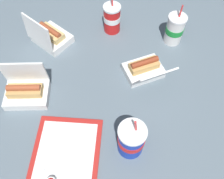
% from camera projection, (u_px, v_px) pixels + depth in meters
% --- Properties ---
extents(ground_plane, '(3.20, 3.20, 0.00)m').
position_uv_depth(ground_plane, '(101.00, 103.00, 1.10)').
color(ground_plane, slate).
extents(food_tray, '(0.38, 0.27, 0.01)m').
position_uv_depth(food_tray, '(65.00, 162.00, 0.95)').
color(food_tray, red).
rests_on(food_tray, ground_plane).
extents(napkin_stack, '(0.13, 0.13, 0.00)m').
position_uv_depth(napkin_stack, '(71.00, 178.00, 0.91)').
color(napkin_stack, white).
rests_on(napkin_stack, food_tray).
extents(clamshell_hotdog_right, '(0.22, 0.23, 0.18)m').
position_uv_depth(clamshell_hotdog_right, '(50.00, 36.00, 1.26)').
color(clamshell_hotdog_right, white).
rests_on(clamshell_hotdog_right, ground_plane).
extents(clamshell_hotdog_left, '(0.25, 0.24, 0.15)m').
position_uv_depth(clamshell_hotdog_left, '(145.00, 70.00, 1.14)').
color(clamshell_hotdog_left, white).
rests_on(clamshell_hotdog_left, ground_plane).
extents(clamshell_hotdog_back, '(0.16, 0.20, 0.17)m').
position_uv_depth(clamshell_hotdog_back, '(26.00, 91.00, 1.08)').
color(clamshell_hotdog_back, white).
rests_on(clamshell_hotdog_back, ground_plane).
extents(soda_cup_corner, '(0.09, 0.09, 0.21)m').
position_uv_depth(soda_cup_corner, '(111.00, 18.00, 1.27)').
color(soda_cup_corner, red).
rests_on(soda_cup_corner, ground_plane).
extents(soda_cup_left, '(0.10, 0.10, 0.22)m').
position_uv_depth(soda_cup_left, '(131.00, 140.00, 0.92)').
color(soda_cup_left, '#1938B7').
rests_on(soda_cup_left, ground_plane).
extents(soda_cup_right, '(0.09, 0.09, 0.22)m').
position_uv_depth(soda_cup_right, '(175.00, 29.00, 1.23)').
color(soda_cup_right, white).
rests_on(soda_cup_right, ground_plane).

